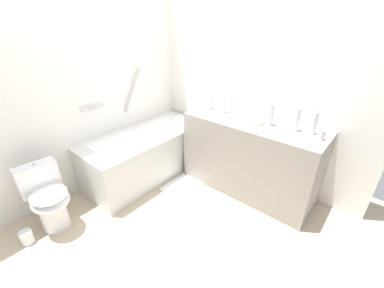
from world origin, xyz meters
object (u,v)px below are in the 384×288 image
bath_mat (187,183)px  drinking_glass_0 (321,135)px  sink_basin (250,120)px  bathtub (147,152)px  sink_faucet (258,115)px  water_bottle_1 (297,119)px  toilet_paper_roll (27,237)px  water_bottle_2 (314,123)px  drinking_glass_1 (233,113)px  water_bottle_3 (271,114)px  toilet (48,199)px  water_bottle_4 (224,103)px  water_bottle_0 (210,102)px

bath_mat → drinking_glass_0: bearing=-71.8°
sink_basin → drinking_glass_0: 0.70m
bathtub → sink_faucet: (0.70, -1.16, 0.61)m
bathtub → bath_mat: bearing=-76.3°
bathtub → water_bottle_1: (0.61, -1.61, 0.69)m
sink_faucet → toilet_paper_roll: bearing=153.3°
water_bottle_2 → drinking_glass_1: bearing=94.7°
bathtub → drinking_glass_0: bathtub is taller
sink_basin → bath_mat: 1.15m
drinking_glass_1 → water_bottle_3: bearing=-87.8°
toilet → water_bottle_1: bearing=52.9°
drinking_glass_0 → bath_mat: 1.65m
water_bottle_3 → toilet: bearing=143.8°
sink_faucet → toilet: bearing=149.6°
sink_basin → drinking_glass_0: size_ratio=2.95×
water_bottle_4 → bath_mat: water_bottle_4 is taller
water_bottle_2 → toilet_paper_roll: size_ratio=1.87×
water_bottle_2 → water_bottle_4: size_ratio=0.97×
drinking_glass_0 → bath_mat: bearing=108.2°
toilet_paper_roll → drinking_glass_1: bearing=-22.8°
toilet → drinking_glass_1: size_ratio=8.60×
bathtub → water_bottle_4: (0.61, -0.76, 0.69)m
water_bottle_3 → sink_basin: bearing=104.8°
bath_mat → toilet: bearing=158.0°
bathtub → water_bottle_3: 1.63m
sink_basin → water_bottle_2: 0.62m
water_bottle_3 → bath_mat: water_bottle_3 is taller
water_bottle_0 → drinking_glass_1: 0.36m
water_bottle_0 → water_bottle_3: water_bottle_3 is taller
bathtub → bath_mat: 0.67m
toilet → water_bottle_4: (1.86, -0.75, 0.67)m
water_bottle_3 → drinking_glass_1: water_bottle_3 is taller
drinking_glass_1 → water_bottle_4: bearing=74.9°
drinking_glass_1 → water_bottle_1: bearing=-86.5°
water_bottle_2 → water_bottle_4: bearing=91.6°
sink_faucet → water_bottle_4: bearing=103.5°
water_bottle_0 → water_bottle_1: water_bottle_1 is taller
water_bottle_0 → water_bottle_4: 0.20m
water_bottle_2 → drinking_glass_0: size_ratio=2.52×
water_bottle_4 → toilet_paper_roll: 2.44m
water_bottle_2 → drinking_glass_0: 0.14m
water_bottle_0 → water_bottle_1: (0.02, -1.05, 0.03)m
sink_basin → water_bottle_4: (0.08, 0.40, 0.10)m
water_bottle_2 → drinking_glass_0: water_bottle_2 is taller
sink_basin → water_bottle_3: bearing=-75.2°
bathtub → water_bottle_2: bearing=-70.1°
toilet_paper_roll → water_bottle_1: bearing=-36.4°
water_bottle_0 → water_bottle_2: size_ratio=0.78×
bathtub → drinking_glass_0: 2.05m
sink_faucet → drinking_glass_0: 0.72m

